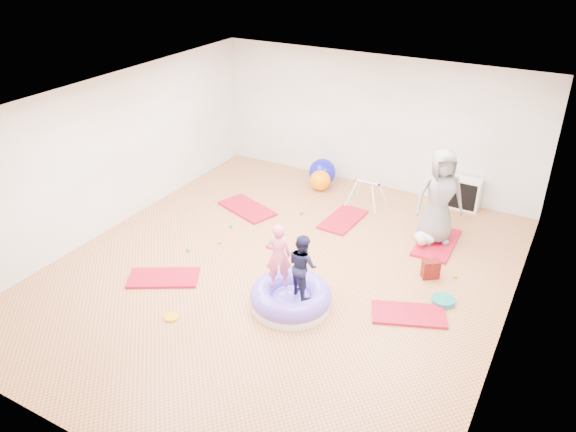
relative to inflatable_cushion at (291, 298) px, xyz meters
The scene contains 19 objects.
room 1.57m from the inflatable_cushion, 130.63° to the left, with size 7.01×8.01×2.81m.
gym_mat_front_left 2.18m from the inflatable_cushion, 170.00° to the right, with size 1.11×0.56×0.05m, color #9B030F.
gym_mat_mid_left 3.28m from the inflatable_cushion, 134.36° to the left, with size 1.20×0.60×0.05m, color #9B030F.
gym_mat_center_back 2.89m from the inflatable_cushion, 98.45° to the left, with size 1.12×0.56×0.05m, color #9B030F.
gym_mat_right 1.75m from the inflatable_cushion, 21.48° to the left, with size 1.07×0.53×0.04m, color #9B030F.
gym_mat_rear_right 3.19m from the inflatable_cushion, 63.89° to the left, with size 1.24×0.62×0.05m, color #9B030F.
inflatable_cushion is the anchor object (origin of this frame).
child_pink 0.75m from the inflatable_cushion, behind, with size 0.38×0.25×1.04m, color #F16885.
child_navy 0.72m from the inflatable_cushion, ahead, with size 0.47×0.37×0.97m, color #161937.
adult_caregiver 3.29m from the inflatable_cushion, 65.36° to the left, with size 0.84×0.55×1.72m, color slate.
infant 2.93m from the inflatable_cushion, 65.49° to the left, with size 0.38×0.38×0.22m.
ball_pit_balls 1.56m from the inflatable_cushion, 126.29° to the left, with size 4.36×2.90×0.07m.
exercise_ball_blue 4.43m from the inflatable_cushion, 109.98° to the left, with size 0.59×0.59×0.59m, color #1311BB.
exercise_ball_orange 4.15m from the inflatable_cushion, 110.18° to the left, with size 0.44×0.44×0.44m, color #FF8A02.
infant_play_gym 3.70m from the inflatable_cushion, 94.63° to the left, with size 0.68×0.65×0.52m.
cube_shelf 4.74m from the inflatable_cushion, 72.33° to the left, with size 0.64×0.32×0.64m.
balance_disc 2.31m from the inflatable_cushion, 31.08° to the left, with size 0.35×0.35×0.08m, color #197C7B.
backpack 2.38m from the inflatable_cushion, 47.72° to the left, with size 0.27×0.17×0.31m, color #AA1A12.
yellow_toy 1.77m from the inflatable_cushion, 141.48° to the right, with size 0.22×0.22×0.03m, color #EDA811.
Camera 1 is at (3.90, -6.70, 5.15)m, focal length 35.00 mm.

